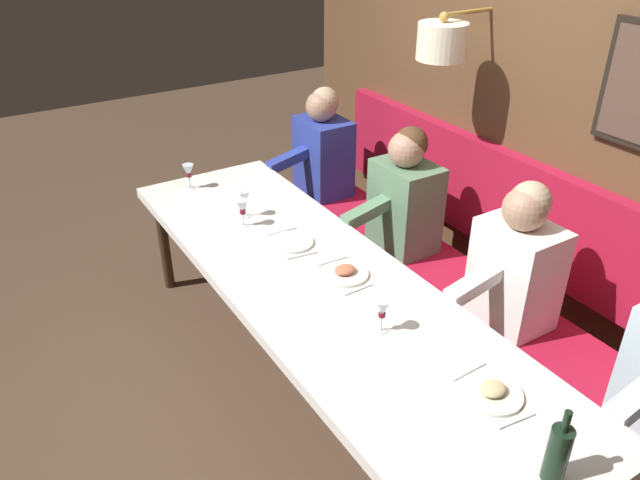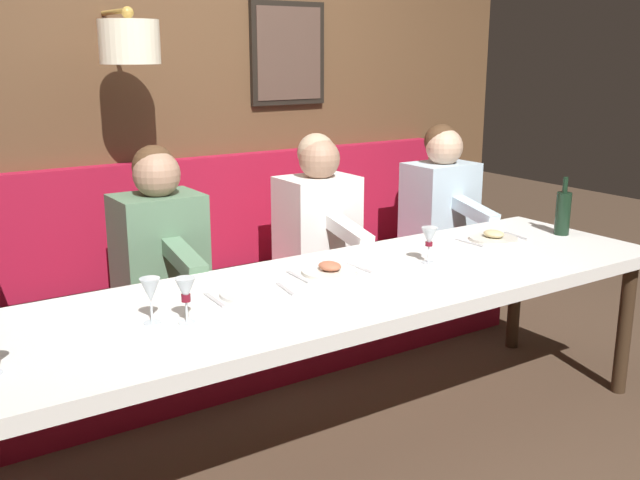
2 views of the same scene
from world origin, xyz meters
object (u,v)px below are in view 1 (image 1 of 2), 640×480
diner_near (517,260)px  wine_glass_1 (189,172)px  wine_bottle (558,453)px  dining_table (321,291)px  wine_glass_0 (245,198)px  diner_middle (405,194)px  wine_glass_3 (242,208)px  wine_glass_2 (382,310)px  diner_far (322,146)px

diner_near → wine_glass_1: size_ratio=4.82×
wine_glass_1 → wine_bottle: wine_bottle is taller
dining_table → wine_glass_0: size_ratio=18.90×
diner_middle → diner_near: bearing=-90.0°
diner_middle → wine_glass_3: 1.00m
diner_near → wine_glass_0: (-0.89, 1.29, 0.04)m
diner_near → wine_glass_3: 1.52m
wine_glass_2 → diner_near: bearing=1.3°
wine_glass_1 → diner_far: bearing=1.1°
dining_table → wine_glass_0: wine_glass_0 is taller
dining_table → diner_far: diner_far is taller
diner_middle → wine_glass_3: bearing=163.5°
wine_glass_3 → wine_glass_2: bearing=-85.5°
wine_glass_2 → wine_bottle: wine_bottle is taller
dining_table → wine_glass_0: (-0.01, 0.83, 0.17)m
dining_table → diner_far: 1.66m
diner_near → diner_middle: (0.00, 0.90, 0.00)m
diner_middle → wine_glass_2: diner_middle is taller
diner_far → wine_glass_3: diner_far is taller
dining_table → diner_middle: diner_middle is taller
wine_glass_0 → diner_middle: bearing=-23.3°
diner_near → wine_bottle: bearing=-131.8°
wine_glass_1 → wine_glass_3: size_ratio=1.00×
wine_glass_2 → wine_glass_3: size_ratio=1.00×
wine_glass_2 → wine_bottle: 0.93m
diner_middle → wine_glass_0: bearing=156.7°
diner_near → wine_glass_3: diner_near is taller
wine_glass_0 → diner_near: bearing=-55.2°
diner_middle → diner_far: bearing=90.0°
dining_table → diner_far: size_ratio=3.92×
wine_glass_3 → wine_glass_0: bearing=57.7°
dining_table → wine_bottle: bearing=-88.6°
diner_far → dining_table: bearing=-122.3°
diner_near → wine_glass_1: diner_near is taller
dining_table → wine_glass_2: wine_glass_2 is taller
wine_glass_2 → wine_glass_3: 1.21m
wine_glass_2 → dining_table: bearing=92.4°
dining_table → diner_far: (0.88, 1.39, 0.13)m
diner_far → wine_glass_3: bearing=-145.1°
diner_middle → wine_glass_0: size_ratio=4.82×
wine_glass_3 → wine_bottle: size_ratio=0.55×
dining_table → wine_bottle: (0.04, -1.41, 0.17)m
wine_glass_0 → wine_bottle: size_ratio=0.55×
wine_glass_0 → wine_glass_3: bearing=-122.3°
dining_table → wine_glass_3: (-0.08, 0.73, 0.17)m
diner_middle → wine_glass_3: (-0.96, 0.28, 0.04)m
wine_glass_0 → wine_glass_2: (0.03, -1.31, -0.00)m
wine_glass_1 → wine_glass_2: same height
diner_middle → wine_glass_1: diner_middle is taller
diner_near → wine_glass_3: (-0.96, 1.18, 0.04)m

